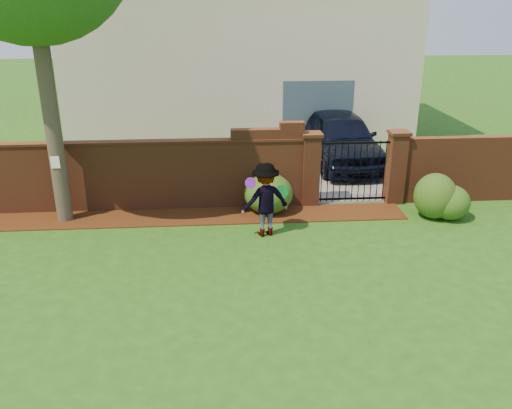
{
  "coord_description": "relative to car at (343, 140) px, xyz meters",
  "views": [
    {
      "loc": [
        0.06,
        -8.62,
        4.99
      ],
      "look_at": [
        0.82,
        1.4,
        1.05
      ],
      "focal_mm": 37.26,
      "sensor_mm": 36.0,
      "label": 1
    }
  ],
  "objects": [
    {
      "name": "frisbee_purple",
      "position": [
        -3.25,
        -5.27,
        0.5
      ],
      "size": [
        0.25,
        0.11,
        0.24
      ],
      "primitive_type": "cylinder",
      "rotation": [
        1.36,
        0.0,
        0.16
      ],
      "color": "purple",
      "rests_on": "man"
    },
    {
      "name": "shrub_right",
      "position": [
        1.57,
        -4.44,
        -0.41
      ],
      "size": [
        0.94,
        0.94,
        0.84
      ],
      "primitive_type": "ellipsoid",
      "color": "#204A16",
      "rests_on": "ground"
    },
    {
      "name": "man",
      "position": [
        -2.9,
        -5.05,
        0.01
      ],
      "size": [
        1.2,
        0.87,
        1.67
      ],
      "primitive_type": "imported",
      "rotation": [
        0.0,
        0.0,
        3.39
      ],
      "color": "gray",
      "rests_on": "ground"
    },
    {
      "name": "house",
      "position": [
        -2.99,
        4.76,
        2.34
      ],
      "size": [
        12.4,
        6.4,
        6.3
      ],
      "color": "beige",
      "rests_on": "ground"
    },
    {
      "name": "shrub_middle",
      "position": [
        1.24,
        -4.34,
        -0.27
      ],
      "size": [
        1.01,
        1.01,
        1.11
      ],
      "primitive_type": "ellipsoid",
      "color": "#204A16",
      "rests_on": "ground"
    },
    {
      "name": "pillar_left",
      "position": [
        -1.6,
        -3.23,
        0.13
      ],
      "size": [
        0.5,
        0.5,
        1.88
      ],
      "color": "brown",
      "rests_on": "ground"
    },
    {
      "name": "pillar_right",
      "position": [
        0.6,
        -3.23,
        0.13
      ],
      "size": [
        0.5,
        0.5,
        1.88
      ],
      "color": "brown",
      "rests_on": "ground"
    },
    {
      "name": "iron_gate",
      "position": [
        -0.5,
        -3.23,
        0.03
      ],
      "size": [
        1.78,
        0.03,
        1.6
      ],
      "color": "black",
      "rests_on": "ground"
    },
    {
      "name": "car",
      "position": [
        0.0,
        0.0,
        0.0
      ],
      "size": [
        2.15,
        4.91,
        1.65
      ],
      "primitive_type": "imported",
      "rotation": [
        0.0,
        0.0,
        0.04
      ],
      "color": "black",
      "rests_on": "ground"
    },
    {
      "name": "frisbee_green",
      "position": [
        -2.53,
        -4.95,
        0.16
      ],
      "size": [
        0.3,
        0.18,
        0.3
      ],
      "primitive_type": "cylinder",
      "rotation": [
        1.43,
        0.0,
        0.4
      ],
      "color": "green",
      "rests_on": "man"
    },
    {
      "name": "driveway",
      "position": [
        -0.5,
        0.77,
        -0.82
      ],
      "size": [
        3.2,
        8.0,
        0.01
      ],
      "primitive_type": "cube",
      "color": "slate",
      "rests_on": "ground"
    },
    {
      "name": "paper_notice",
      "position": [
        -7.6,
        -4.02,
        0.68
      ],
      "size": [
        0.2,
        0.01,
        0.28
      ],
      "primitive_type": "cube",
      "color": "white",
      "rests_on": "tree"
    },
    {
      "name": "mulch_bed",
      "position": [
        -4.95,
        -3.9,
        -0.81
      ],
      "size": [
        11.1,
        1.08,
        0.03
      ],
      "primitive_type": "cube",
      "color": "#391A0A",
      "rests_on": "ground"
    },
    {
      "name": "shrub_left",
      "position": [
        -2.71,
        -3.7,
        -0.33
      ],
      "size": [
        1.2,
        1.2,
        0.98
      ],
      "primitive_type": "ellipsoid",
      "color": "#204A16",
      "rests_on": "ground"
    },
    {
      "name": "brick_wall",
      "position": [
        -6.01,
        -3.23,
        0.1
      ],
      "size": [
        8.7,
        0.31,
        2.16
      ],
      "color": "brown",
      "rests_on": "ground"
    },
    {
      "name": "ground",
      "position": [
        -4.0,
        -7.23,
        -0.83
      ],
      "size": [
        80.0,
        80.0,
        0.01
      ],
      "primitive_type": "cube",
      "color": "#245214",
      "rests_on": "ground"
    },
    {
      "name": "brick_wall_return",
      "position": [
        2.6,
        -3.23,
        0.03
      ],
      "size": [
        4.0,
        0.25,
        1.7
      ],
      "primitive_type": "cube",
      "color": "brown",
      "rests_on": "ground"
    }
  ]
}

